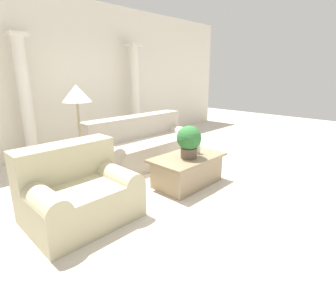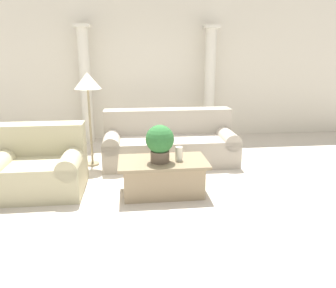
{
  "view_description": "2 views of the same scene",
  "coord_description": "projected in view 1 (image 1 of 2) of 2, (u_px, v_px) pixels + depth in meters",
  "views": [
    {
      "loc": [
        -2.83,
        -2.72,
        1.68
      ],
      "look_at": [
        0.25,
        0.23,
        0.52
      ],
      "focal_mm": 28.0,
      "sensor_mm": 36.0,
      "label": 1
    },
    {
      "loc": [
        -0.28,
        -4.36,
        1.81
      ],
      "look_at": [
        0.23,
        0.03,
        0.58
      ],
      "focal_mm": 35.0,
      "sensor_mm": 36.0,
      "label": 2
    }
  ],
  "objects": [
    {
      "name": "loveseat",
      "position": [
        78.0,
        190.0,
        3.08
      ],
      "size": [
        1.18,
        0.96,
        0.87
      ],
      "color": "#BAB18C",
      "rests_on": "ground_plane"
    },
    {
      "name": "wall_back",
      "position": [
        74.0,
        77.0,
        5.67
      ],
      "size": [
        10.0,
        0.06,
        3.2
      ],
      "color": "silver",
      "rests_on": "ground_plane"
    },
    {
      "name": "potted_plant",
      "position": [
        189.0,
        140.0,
        3.86
      ],
      "size": [
        0.37,
        0.37,
        0.49
      ],
      "color": "brown",
      "rests_on": "coffee_table"
    },
    {
      "name": "pillar_candle",
      "position": [
        197.0,
        148.0,
        4.1
      ],
      "size": [
        0.09,
        0.09,
        0.18
      ],
      "color": "silver",
      "rests_on": "coffee_table"
    },
    {
      "name": "ground_plane",
      "position": [
        167.0,
        181.0,
        4.23
      ],
      "size": [
        16.0,
        16.0,
        0.0
      ],
      "primitive_type": "plane",
      "color": "beige"
    },
    {
      "name": "floor_lamp",
      "position": [
        77.0,
        98.0,
        3.88
      ],
      "size": [
        0.42,
        0.42,
        1.52
      ],
      "color": "gray",
      "rests_on": "ground_plane"
    },
    {
      "name": "coffee_table",
      "position": [
        187.0,
        170.0,
        4.05
      ],
      "size": [
        1.16,
        0.68,
        0.45
      ],
      "color": "#998466",
      "rests_on": "ground_plane"
    },
    {
      "name": "column_right",
      "position": [
        135.0,
        93.0,
        6.54
      ],
      "size": [
        0.31,
        0.31,
        2.35
      ],
      "color": "silver",
      "rests_on": "ground_plane"
    },
    {
      "name": "sofa_long",
      "position": [
        143.0,
        144.0,
        5.07
      ],
      "size": [
        2.21,
        0.96,
        0.87
      ],
      "color": "#ADA393",
      "rests_on": "ground_plane"
    },
    {
      "name": "column_left",
      "position": [
        26.0,
        100.0,
        4.76
      ],
      "size": [
        0.31,
        0.31,
        2.35
      ],
      "color": "silver",
      "rests_on": "ground_plane"
    }
  ]
}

